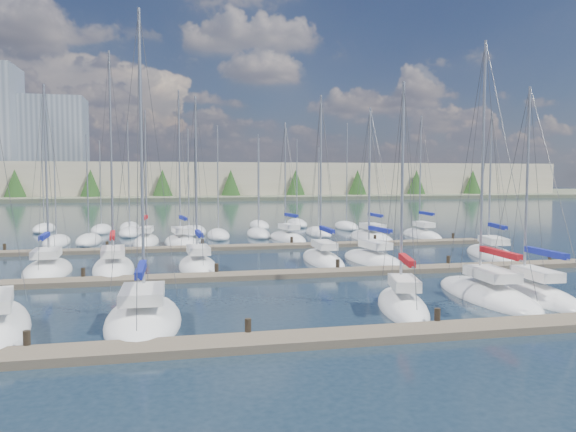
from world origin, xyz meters
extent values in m
plane|color=#1E2D3C|center=(0.00, 60.00, 0.00)|extent=(400.00, 400.00, 0.00)
cube|color=#6B5E4C|center=(0.00, 2.00, 0.15)|extent=(44.00, 1.80, 0.35)
cylinder|color=#2D261C|center=(-12.00, 2.90, 0.30)|extent=(0.26, 0.26, 1.10)
cylinder|color=#2D261C|center=(-4.00, 2.90, 0.30)|extent=(0.26, 0.26, 1.10)
cylinder|color=#2D261C|center=(4.00, 2.90, 0.30)|extent=(0.26, 0.26, 1.10)
cube|color=#6B5E4C|center=(0.00, 16.00, 0.15)|extent=(44.00, 1.80, 0.35)
cylinder|color=#2D261C|center=(-12.00, 16.90, 0.30)|extent=(0.26, 0.26, 1.10)
cylinder|color=#2D261C|center=(-4.00, 16.90, 0.30)|extent=(0.26, 0.26, 1.10)
cylinder|color=#2D261C|center=(4.00, 16.90, 0.30)|extent=(0.26, 0.26, 1.10)
cylinder|color=#2D261C|center=(12.00, 16.90, 0.30)|extent=(0.26, 0.26, 1.10)
cylinder|color=#2D261C|center=(20.00, 16.90, 0.30)|extent=(0.26, 0.26, 1.10)
cube|color=#6B5E4C|center=(0.00, 30.00, 0.15)|extent=(44.00, 1.80, 0.35)
cylinder|color=#2D261C|center=(-20.00, 30.90, 0.30)|extent=(0.26, 0.26, 1.10)
cylinder|color=#2D261C|center=(-12.00, 30.90, 0.30)|extent=(0.26, 0.26, 1.10)
cylinder|color=#2D261C|center=(-4.00, 30.90, 0.30)|extent=(0.26, 0.26, 1.10)
cylinder|color=#2D261C|center=(4.00, 30.90, 0.30)|extent=(0.26, 0.26, 1.10)
cylinder|color=#2D261C|center=(12.00, 30.90, 0.30)|extent=(0.26, 0.26, 1.10)
cylinder|color=#2D261C|center=(20.00, 30.90, 0.30)|extent=(0.26, 0.26, 1.10)
ellipsoid|color=white|center=(19.02, 35.64, 0.05)|extent=(2.53, 8.17, 1.60)
cube|color=black|center=(19.02, 35.64, 0.05)|extent=(1.31, 3.92, 0.12)
cube|color=silver|center=(19.01, 35.24, 1.35)|extent=(1.36, 2.87, 0.50)
cylinder|color=#9EA0A5|center=(19.04, 36.29, 6.86)|extent=(0.14, 0.14, 11.52)
cylinder|color=#9EA0A5|center=(19.00, 34.59, 2.40)|extent=(0.17, 3.41, 0.10)
cube|color=navy|center=(19.00, 34.59, 2.52)|extent=(0.36, 3.15, 0.30)
ellipsoid|color=white|center=(-5.71, 34.61, 0.05)|extent=(4.02, 8.43, 1.60)
cube|color=silver|center=(-5.65, 34.21, 1.35)|extent=(1.99, 3.03, 0.50)
cylinder|color=#9EA0A5|center=(-5.79, 35.26, 7.72)|extent=(0.14, 0.14, 13.24)
cylinder|color=#9EA0A5|center=(-5.56, 33.57, 2.40)|extent=(0.56, 3.39, 0.10)
cube|color=navy|center=(-5.56, 33.57, 2.52)|extent=(0.72, 3.14, 0.30)
ellipsoid|color=white|center=(-4.98, 20.30, 0.05)|extent=(2.88, 7.47, 1.60)
cube|color=maroon|center=(-4.98, 20.30, 0.05)|extent=(1.49, 3.59, 0.12)
cube|color=silver|center=(-4.96, 19.93, 1.35)|extent=(1.52, 2.64, 0.50)
cylinder|color=#9EA0A5|center=(-5.00, 20.88, 6.45)|extent=(0.14, 0.14, 10.71)
cylinder|color=#9EA0A5|center=(-4.94, 19.34, 2.40)|extent=(0.23, 3.10, 0.10)
cube|color=navy|center=(-4.94, 19.34, 2.52)|extent=(0.42, 2.86, 0.30)
ellipsoid|color=white|center=(-10.60, 20.78, 0.05)|extent=(3.44, 9.81, 1.60)
cube|color=silver|center=(-10.56, 20.30, 1.35)|extent=(1.75, 3.47, 0.50)
cylinder|color=#9EA0A5|center=(-10.65, 21.55, 7.93)|extent=(0.14, 0.14, 13.65)
cylinder|color=#9EA0A5|center=(-10.50, 19.53, 2.40)|extent=(0.40, 4.04, 0.10)
cube|color=maroon|center=(-10.50, 19.53, 2.52)|extent=(0.57, 3.73, 0.30)
ellipsoid|color=white|center=(-14.76, 20.82, 0.05)|extent=(3.39, 7.93, 1.60)
cube|color=black|center=(-14.76, 20.82, 0.05)|extent=(1.74, 3.81, 0.12)
cube|color=silver|center=(-14.74, 20.43, 1.35)|extent=(1.78, 2.81, 0.50)
cylinder|color=#9EA0A5|center=(-14.79, 21.44, 6.74)|extent=(0.14, 0.14, 11.28)
cylinder|color=#9EA0A5|center=(-14.70, 19.80, 2.40)|extent=(0.28, 3.27, 0.10)
cube|color=navy|center=(-14.70, 19.80, 2.52)|extent=(0.46, 3.02, 0.30)
ellipsoid|color=white|center=(4.69, 35.86, 0.05)|extent=(3.73, 7.50, 1.60)
cube|color=maroon|center=(4.69, 35.86, 0.05)|extent=(1.89, 3.62, 0.12)
cube|color=silver|center=(4.76, 35.51, 1.35)|extent=(1.78, 2.72, 0.50)
cylinder|color=#9EA0A5|center=(4.58, 36.42, 6.36)|extent=(0.14, 0.14, 10.53)
cylinder|color=#9EA0A5|center=(4.87, 34.94, 2.40)|extent=(0.68, 2.97, 0.10)
cube|color=navy|center=(4.87, 34.94, 2.52)|extent=(0.83, 2.78, 0.30)
ellipsoid|color=white|center=(7.81, 20.45, 0.05)|extent=(3.61, 8.20, 1.60)
cube|color=black|center=(7.81, 20.45, 0.05)|extent=(1.84, 3.95, 0.12)
cube|color=silver|center=(7.86, 20.05, 1.35)|extent=(1.78, 2.94, 0.50)
cylinder|color=#9EA0A5|center=(7.72, 21.07, 6.24)|extent=(0.14, 0.14, 10.28)
cylinder|color=#9EA0A5|center=(7.94, 19.42, 2.40)|extent=(0.54, 3.31, 0.10)
cube|color=navy|center=(7.94, 19.42, 2.52)|extent=(0.70, 3.08, 0.30)
ellipsoid|color=white|center=(-8.94, 35.80, 0.05)|extent=(2.78, 7.43, 1.60)
cube|color=black|center=(-8.94, 35.80, 0.05)|extent=(1.42, 3.57, 0.12)
cube|color=silver|center=(-8.97, 35.43, 1.35)|extent=(1.41, 2.64, 0.50)
cylinder|color=#9EA0A5|center=(-8.89, 36.38, 6.82)|extent=(0.14, 0.14, 11.45)
cylinder|color=#9EA0A5|center=(-9.02, 34.85, 2.40)|extent=(0.35, 3.05, 0.10)
cube|color=maroon|center=(-9.02, 34.85, 2.52)|extent=(0.53, 2.83, 0.30)
ellipsoid|color=white|center=(11.59, 7.26, 0.05)|extent=(2.36, 8.15, 1.60)
cube|color=silver|center=(11.59, 6.85, 1.35)|extent=(1.28, 2.86, 0.50)
cylinder|color=#9EA0A5|center=(11.60, 7.91, 6.07)|extent=(0.14, 0.14, 9.93)
cylinder|color=#9EA0A5|center=(11.58, 6.20, 2.40)|extent=(0.13, 3.41, 0.10)
cube|color=navy|center=(11.58, 6.20, 2.52)|extent=(0.33, 3.14, 0.30)
ellipsoid|color=white|center=(4.20, 21.24, 0.05)|extent=(2.49, 8.60, 1.60)
cube|color=silver|center=(4.19, 20.82, 1.35)|extent=(1.34, 3.02, 0.50)
cylinder|color=#9EA0A5|center=(4.21, 21.93, 6.70)|extent=(0.14, 0.14, 11.21)
cylinder|color=#9EA0A5|center=(4.18, 20.13, 2.40)|extent=(0.17, 3.60, 0.10)
cube|color=navy|center=(4.18, 20.13, 2.52)|extent=(0.37, 3.31, 0.30)
ellipsoid|color=white|center=(9.30, 7.76, 0.05)|extent=(3.21, 9.08, 1.60)
cube|color=silver|center=(9.28, 7.31, 1.35)|extent=(1.70, 3.20, 0.50)
cylinder|color=#9EA0A5|center=(9.32, 8.48, 7.25)|extent=(0.14, 0.14, 12.31)
cylinder|color=#9EA0A5|center=(9.25, 6.59, 2.40)|extent=(0.23, 3.77, 0.10)
cube|color=maroon|center=(9.25, 6.59, 2.52)|extent=(0.42, 3.48, 0.30)
ellipsoid|color=white|center=(-8.08, 6.49, 0.05)|extent=(3.41, 8.75, 1.60)
cube|color=silver|center=(-8.09, 6.06, 1.35)|extent=(1.84, 3.07, 0.50)
cylinder|color=#9EA0A5|center=(-8.07, 7.19, 7.36)|extent=(0.14, 0.14, 12.51)
cylinder|color=#9EA0A5|center=(-8.10, 5.36, 2.40)|extent=(0.17, 3.65, 0.10)
cube|color=navy|center=(-8.10, 5.36, 2.52)|extent=(0.36, 3.36, 0.30)
ellipsoid|color=white|center=(13.02, 34.68, 0.05)|extent=(3.23, 8.89, 1.60)
cube|color=maroon|center=(13.02, 34.68, 0.05)|extent=(1.67, 4.27, 0.12)
cube|color=silver|center=(13.02, 34.24, 1.35)|extent=(1.75, 3.12, 0.50)
cylinder|color=#9EA0A5|center=(13.01, 35.39, 6.55)|extent=(0.14, 0.14, 10.89)
cylinder|color=#9EA0A5|center=(13.03, 33.53, 2.40)|extent=(0.14, 3.72, 0.10)
cube|color=navy|center=(13.03, 33.53, 2.52)|extent=(0.34, 3.43, 0.30)
ellipsoid|color=white|center=(18.01, 21.18, 0.05)|extent=(4.53, 9.12, 1.60)
cube|color=silver|center=(17.92, 20.76, 1.35)|extent=(2.11, 3.31, 0.50)
cylinder|color=#9EA0A5|center=(18.16, 21.87, 6.27)|extent=(0.14, 0.14, 10.33)
cylinder|color=#9EA0A5|center=(17.76, 20.07, 2.40)|extent=(0.89, 3.61, 0.10)
cube|color=navy|center=(17.76, 20.07, 2.52)|extent=(1.02, 3.36, 0.30)
ellipsoid|color=white|center=(3.94, 6.30, 0.05)|extent=(3.71, 7.21, 1.60)
cube|color=maroon|center=(3.94, 6.30, 0.05)|extent=(1.86, 3.48, 0.12)
cube|color=silver|center=(3.86, 5.97, 1.35)|extent=(1.72, 2.62, 0.50)
cylinder|color=#9EA0A5|center=(4.07, 6.84, 5.97)|extent=(0.14, 0.14, 9.75)
cylinder|color=#9EA0A5|center=(3.73, 5.43, 2.40)|extent=(0.78, 2.84, 0.10)
cube|color=maroon|center=(3.73, 5.43, 2.52)|extent=(0.92, 2.66, 0.30)
cylinder|color=#9EA0A5|center=(-20.75, 49.89, 6.50)|extent=(0.12, 0.12, 11.20)
ellipsoid|color=white|center=(-20.75, 49.89, 0.25)|extent=(2.20, 6.40, 1.40)
cylinder|color=#9EA0A5|center=(-3.94, 43.45, 5.97)|extent=(0.12, 0.12, 10.14)
ellipsoid|color=white|center=(-3.94, 43.45, 0.25)|extent=(2.20, 6.40, 1.40)
cylinder|color=#9EA0A5|center=(-4.68, 43.24, 6.14)|extent=(0.12, 0.12, 10.49)
ellipsoid|color=white|center=(-4.68, 43.24, 0.25)|extent=(2.20, 6.40, 1.40)
cylinder|color=#9EA0A5|center=(9.07, 50.53, 5.93)|extent=(0.12, 0.12, 10.06)
ellipsoid|color=white|center=(9.07, 50.53, 0.25)|extent=(2.20, 6.40, 1.40)
cylinder|color=#9EA0A5|center=(-14.23, 47.33, 5.60)|extent=(0.12, 0.12, 9.39)
ellipsoid|color=white|center=(-14.23, 47.33, 0.25)|extent=(2.20, 6.40, 1.40)
cylinder|color=#9EA0A5|center=(-16.97, 36.19, 5.83)|extent=(0.12, 0.12, 9.85)
ellipsoid|color=white|center=(-16.97, 36.19, 0.25)|extent=(2.20, 6.40, 1.40)
cylinder|color=#9EA0A5|center=(-14.23, 36.83, 5.55)|extent=(0.12, 0.12, 9.30)
ellipsoid|color=white|center=(-14.23, 36.83, 0.25)|extent=(2.20, 6.40, 1.40)
cylinder|color=#9EA0A5|center=(13.97, 45.41, 6.74)|extent=(0.12, 0.12, 11.68)
ellipsoid|color=white|center=(13.97, 45.41, 0.25)|extent=(2.20, 6.40, 1.40)
cylinder|color=#9EA0A5|center=(2.31, 39.32, 5.78)|extent=(0.12, 0.12, 9.76)
ellipsoid|color=white|center=(2.31, 39.32, 0.25)|extent=(2.20, 6.40, 1.40)
cylinder|color=#9EA0A5|center=(-11.34, 49.91, 6.87)|extent=(0.12, 0.12, 11.95)
ellipsoid|color=white|center=(-11.34, 49.91, 0.25)|extent=(2.20, 6.40, 1.40)
cylinder|color=#9EA0A5|center=(8.76, 39.06, 5.13)|extent=(0.12, 0.12, 8.46)
ellipsoid|color=white|center=(8.76, 39.06, 0.25)|extent=(2.20, 6.40, 1.40)
cylinder|color=#9EA0A5|center=(-10.91, 43.47, 4.96)|extent=(0.12, 0.12, 8.12)
ellipsoid|color=white|center=(-10.91, 43.47, 0.25)|extent=(2.20, 6.40, 1.40)
cylinder|color=#9EA0A5|center=(4.00, 49.08, 5.90)|extent=(0.12, 0.12, 10.00)
ellipsoid|color=white|center=(4.00, 49.08, 0.25)|extent=(2.20, 6.40, 1.40)
cylinder|color=#9EA0A5|center=(-1.89, 38.97, 6.17)|extent=(0.12, 0.12, 10.54)
ellipsoid|color=white|center=(-1.89, 38.97, 0.25)|extent=(2.20, 6.40, 1.40)
cube|color=#666B51|center=(0.00, 150.00, 0.50)|extent=(400.00, 60.00, 1.00)
cube|color=beige|center=(10.00, 140.00, 5.00)|extent=(200.00, 12.00, 10.00)
cube|color=slate|center=(-40.00, 165.00, 15.00)|extent=(18.00, 15.00, 30.00)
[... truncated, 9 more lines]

